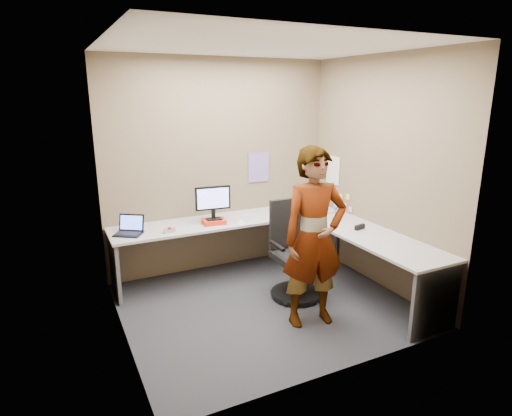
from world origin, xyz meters
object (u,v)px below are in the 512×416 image
person (314,238)px  monitor (213,200)px  office_chair (294,258)px  desk (284,238)px

person → monitor: bearing=118.8°
office_chair → person: bearing=-102.0°
monitor → person: bearing=-63.4°
monitor → office_chair: size_ratio=0.39×
person → office_chair: bearing=85.0°
monitor → desk: bearing=-30.1°
office_chair → person: 0.76m
desk → monitor: monitor is taller
monitor → person: 1.50m
monitor → office_chair: bearing=-44.4°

